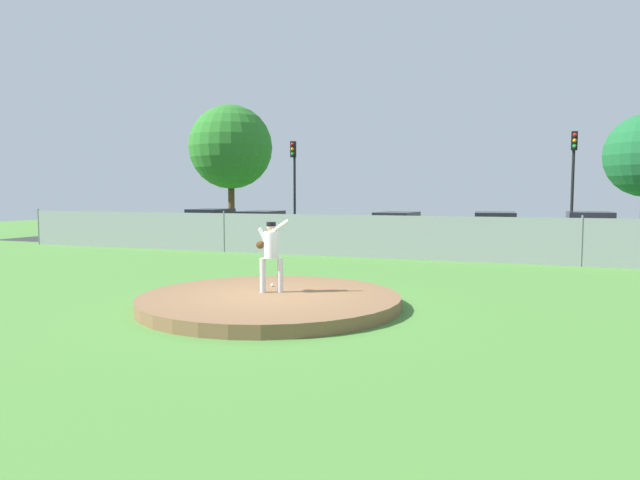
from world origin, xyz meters
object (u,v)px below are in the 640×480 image
object	(u,v)px
parked_car_charcoal	(261,228)
baseball	(272,285)
parked_car_teal	(211,225)
parked_car_champagne	(397,231)
parked_car_white	(589,234)
traffic_light_near	(294,173)
traffic_light_far	(573,169)
pitcher_youth	(271,249)
parked_car_slate	(495,233)

from	to	relation	value
parked_car_charcoal	baseball	bearing A→B (deg)	-62.40
parked_car_teal	parked_car_champagne	xyz separation A→B (m)	(10.19, -0.50, -0.01)
parked_car_teal	parked_car_champagne	world-z (taller)	parked_car_teal
baseball	parked_car_charcoal	distance (m)	15.39
parked_car_white	traffic_light_near	xyz separation A→B (m)	(-15.04, 3.73, 2.88)
parked_car_charcoal	traffic_light_far	size ratio (longest dim) A/B	0.85
parked_car_charcoal	traffic_light_far	world-z (taller)	traffic_light_far
parked_car_charcoal	parked_car_teal	size ratio (longest dim) A/B	1.02
baseball	parked_car_charcoal	bearing A→B (deg)	117.60
pitcher_youth	parked_car_white	bearing A→B (deg)	62.02
parked_car_champagne	parked_car_charcoal	bearing A→B (deg)	178.22
parked_car_champagne	parked_car_white	xyz separation A→B (m)	(8.08, 0.48, 0.02)
traffic_light_near	parked_car_white	bearing A→B (deg)	-13.92
pitcher_youth	baseball	xyz separation A→B (m)	(-0.30, 0.69, -0.94)
baseball	traffic_light_far	xyz separation A→B (m)	(7.62, 17.89, 3.40)
parked_car_slate	traffic_light_near	bearing A→B (deg)	157.84
parked_car_charcoal	parked_car_champagne	distance (m)	7.11
pitcher_youth	baseball	world-z (taller)	pitcher_youth
parked_car_charcoal	traffic_light_near	bearing A→B (deg)	87.86
parked_car_charcoal	traffic_light_near	world-z (taller)	traffic_light_near
parked_car_slate	traffic_light_near	world-z (taller)	traffic_light_near
traffic_light_far	parked_car_champagne	bearing A→B (deg)	-149.61
baseball	parked_car_white	world-z (taller)	parked_car_white
parked_car_white	parked_car_champagne	bearing A→B (deg)	-176.59
baseball	parked_car_champagne	distance (m)	13.42
parked_car_teal	traffic_light_far	bearing A→B (deg)	12.57
parked_car_charcoal	parked_car_champagne	size ratio (longest dim) A/B	1.03
parked_car_white	pitcher_youth	bearing A→B (deg)	-117.98
parked_car_charcoal	pitcher_youth	bearing A→B (deg)	-62.59
baseball	parked_car_teal	distance (m)	17.27
pitcher_youth	parked_car_slate	world-z (taller)	pitcher_youth
parked_car_champagne	traffic_light_far	xyz separation A→B (m)	(7.64, 4.48, 2.91)
pitcher_youth	parked_car_champagne	distance (m)	14.12
baseball	parked_car_slate	world-z (taller)	parked_car_slate
pitcher_youth	traffic_light_near	size ratio (longest dim) A/B	0.30
baseball	traffic_light_near	distance (m)	19.26
pitcher_youth	parked_car_teal	distance (m)	18.01
parked_car_champagne	parked_car_white	size ratio (longest dim) A/B	1.13
parked_car_teal	parked_car_white	bearing A→B (deg)	-0.07
parked_car_white	parked_car_charcoal	bearing A→B (deg)	-179.02
parked_car_champagne	traffic_light_near	size ratio (longest dim) A/B	0.83
parked_car_slate	parked_car_champagne	xyz separation A→B (m)	(-4.34, 0.39, -0.01)
parked_car_charcoal	parked_car_champagne	bearing A→B (deg)	-1.78
baseball	parked_car_charcoal	world-z (taller)	parked_car_charcoal
pitcher_youth	baseball	bearing A→B (deg)	113.53
parked_car_charcoal	parked_car_white	distance (m)	15.19
parked_car_champagne	traffic_light_far	distance (m)	9.32
parked_car_slate	traffic_light_far	world-z (taller)	traffic_light_far
parked_car_slate	parked_car_teal	size ratio (longest dim) A/B	0.97
parked_car_teal	parked_car_slate	bearing A→B (deg)	-3.52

